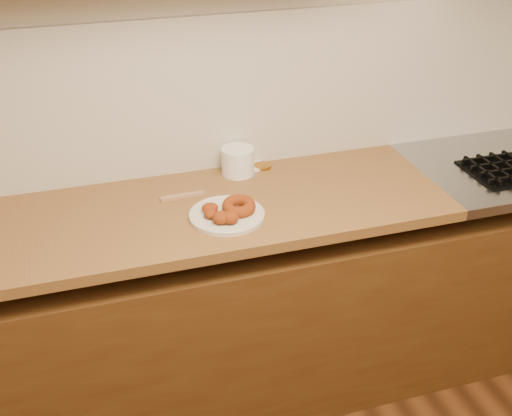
# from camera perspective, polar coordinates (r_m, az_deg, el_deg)

# --- Properties ---
(wall_back) EXTENTS (4.00, 0.02, 2.70)m
(wall_back) POSITION_cam_1_polar(r_m,az_deg,el_deg) (2.50, 2.08, 13.92)
(wall_back) COLOR tan
(wall_back) RESTS_ON ground
(base_cabinet) EXTENTS (3.60, 0.60, 0.77)m
(base_cabinet) POSITION_cam_1_polar(r_m,az_deg,el_deg) (2.68, 3.88, -8.21)
(base_cabinet) COLOR #533615
(base_cabinet) RESTS_ON floor
(butcher_block) EXTENTS (2.30, 0.62, 0.04)m
(butcher_block) POSITION_cam_1_polar(r_m,az_deg,el_deg) (2.28, -11.19, -1.25)
(butcher_block) COLOR brown
(butcher_block) RESTS_ON base_cabinet
(backsplash) EXTENTS (3.60, 0.02, 0.60)m
(backsplash) POSITION_cam_1_polar(r_m,az_deg,el_deg) (2.53, 2.10, 10.58)
(backsplash) COLOR beige
(backsplash) RESTS_ON wall_back
(donut_plate) EXTENTS (0.26, 0.26, 0.02)m
(donut_plate) POSITION_cam_1_polar(r_m,az_deg,el_deg) (2.22, -2.62, -0.64)
(donut_plate) COLOR beige
(donut_plate) RESTS_ON butcher_block
(ring_donut) EXTENTS (0.13, 0.13, 0.05)m
(ring_donut) POSITION_cam_1_polar(r_m,az_deg,el_deg) (2.22, -1.55, 0.18)
(ring_donut) COLOR maroon
(ring_donut) RESTS_ON donut_plate
(fried_dough_chunks) EXTENTS (0.12, 0.16, 0.05)m
(fried_dough_chunks) POSITION_cam_1_polar(r_m,az_deg,el_deg) (2.17, -3.22, -0.60)
(fried_dough_chunks) COLOR maroon
(fried_dough_chunks) RESTS_ON donut_plate
(plastic_tub) EXTENTS (0.13, 0.13, 0.11)m
(plastic_tub) POSITION_cam_1_polar(r_m,az_deg,el_deg) (2.50, -1.63, 4.19)
(plastic_tub) COLOR white
(plastic_tub) RESTS_ON butcher_block
(tub_lid) EXTENTS (0.16, 0.16, 0.01)m
(tub_lid) POSITION_cam_1_polar(r_m,az_deg,el_deg) (2.58, -0.63, 3.83)
(tub_lid) COLOR white
(tub_lid) RESTS_ON butcher_block
(brass_jar_lid) EXTENTS (0.08, 0.08, 0.01)m
(brass_jar_lid) POSITION_cam_1_polar(r_m,az_deg,el_deg) (2.57, 0.59, 3.75)
(brass_jar_lid) COLOR #B07523
(brass_jar_lid) RESTS_ON butcher_block
(wooden_utensil) EXTENTS (0.16, 0.02, 0.01)m
(wooden_utensil) POSITION_cam_1_polar(r_m,az_deg,el_deg) (2.36, -6.59, 1.06)
(wooden_utensil) COLOR #A17A55
(wooden_utensil) RESTS_ON butcher_block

